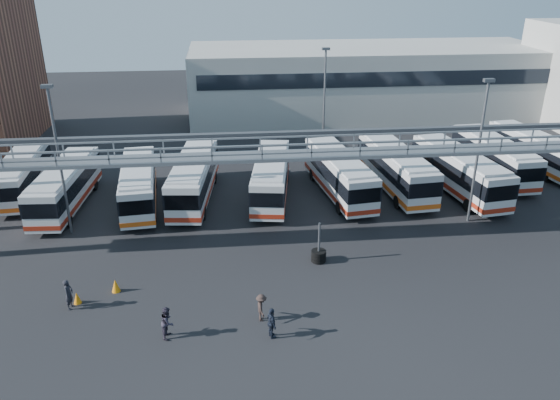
{
  "coord_description": "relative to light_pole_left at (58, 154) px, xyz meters",
  "views": [
    {
      "loc": [
        -5.09,
        -26.91,
        17.09
      ],
      "look_at": [
        -1.73,
        6.0,
        2.67
      ],
      "focal_mm": 35.0,
      "sensor_mm": 36.0,
      "label": 1
    }
  ],
  "objects": [
    {
      "name": "ground",
      "position": [
        16.0,
        -8.0,
        -5.73
      ],
      "size": [
        140.0,
        140.0,
        0.0
      ],
      "primitive_type": "plane",
      "color": "black",
      "rests_on": "ground"
    },
    {
      "name": "gantry",
      "position": [
        16.0,
        -2.13,
        -0.22
      ],
      "size": [
        51.4,
        5.15,
        7.1
      ],
      "color": "gray",
      "rests_on": "ground"
    },
    {
      "name": "warehouse",
      "position": [
        28.0,
        30.0,
        -1.73
      ],
      "size": [
        42.0,
        14.0,
        8.0
      ],
      "primitive_type": "cube",
      "color": "#9E9E99",
      "rests_on": "ground"
    },
    {
      "name": "light_pole_left",
      "position": [
        0.0,
        0.0,
        0.0
      ],
      "size": [
        0.7,
        0.35,
        10.21
      ],
      "color": "#4C4F54",
      "rests_on": "ground"
    },
    {
      "name": "light_pole_mid",
      "position": [
        28.0,
        -1.0,
        0.0
      ],
      "size": [
        0.7,
        0.35,
        10.21
      ],
      "color": "#4C4F54",
      "rests_on": "ground"
    },
    {
      "name": "light_pole_back",
      "position": [
        20.0,
        14.0,
        0.0
      ],
      "size": [
        0.7,
        0.35,
        10.21
      ],
      "color": "#4C4F54",
      "rests_on": "ground"
    },
    {
      "name": "bus_0",
      "position": [
        -5.37,
        7.45,
        -3.99
      ],
      "size": [
        3.16,
        10.52,
        3.15
      ],
      "rotation": [
        0.0,
        0.0,
        0.07
      ],
      "color": "silver",
      "rests_on": "ground"
    },
    {
      "name": "bus_1",
      "position": [
        -1.26,
        4.39,
        -3.94
      ],
      "size": [
        3.12,
        10.79,
        3.24
      ],
      "rotation": [
        0.0,
        0.0,
        -0.06
      ],
      "color": "silver",
      "rests_on": "ground"
    },
    {
      "name": "bus_2",
      "position": [
        4.14,
        4.29,
        -3.98
      ],
      "size": [
        3.48,
        10.62,
        3.17
      ],
      "rotation": [
        0.0,
        0.0,
        0.1
      ],
      "color": "silver",
      "rests_on": "ground"
    },
    {
      "name": "bus_3",
      "position": [
        8.26,
        4.86,
        -3.86
      ],
      "size": [
        3.72,
        11.32,
        3.38
      ],
      "rotation": [
        0.0,
        0.0,
        -0.1
      ],
      "color": "silver",
      "rests_on": "ground"
    },
    {
      "name": "bus_4",
      "position": [
        14.26,
        4.67,
        -3.93
      ],
      "size": [
        4.02,
        10.95,
        3.25
      ],
      "rotation": [
        0.0,
        0.0,
        -0.15
      ],
      "color": "silver",
      "rests_on": "ground"
    },
    {
      "name": "bus_5",
      "position": [
        19.66,
        4.72,
        -3.89
      ],
      "size": [
        3.96,
        11.18,
        3.32
      ],
      "rotation": [
        0.0,
        0.0,
        0.13
      ],
      "color": "silver",
      "rests_on": "ground"
    },
    {
      "name": "bus_6",
      "position": [
        24.42,
        5.32,
        -3.82
      ],
      "size": [
        3.59,
        11.5,
        3.44
      ],
      "rotation": [
        0.0,
        0.0,
        0.09
      ],
      "color": "silver",
      "rests_on": "ground"
    },
    {
      "name": "bus_7",
      "position": [
        29.27,
        4.18,
        -3.83
      ],
      "size": [
        4.2,
        11.54,
        3.43
      ],
      "rotation": [
        0.0,
        0.0,
        0.14
      ],
      "color": "silver",
      "rests_on": "ground"
    },
    {
      "name": "bus_8",
      "position": [
        33.73,
        7.44,
        -3.89
      ],
      "size": [
        3.17,
        11.04,
        3.31
      ],
      "rotation": [
        0.0,
        0.0,
        0.06
      ],
      "color": "silver",
      "rests_on": "ground"
    },
    {
      "name": "bus_9",
      "position": [
        38.29,
        9.23,
        -3.98
      ],
      "size": [
        3.97,
        10.65,
        3.16
      ],
      "rotation": [
        0.0,
        0.0,
        0.15
      ],
      "color": "silver",
      "rests_on": "ground"
    },
    {
      "name": "pedestrian_a",
      "position": [
        2.19,
        -9.26,
        -4.86
      ],
      "size": [
        0.5,
        0.68,
        1.74
      ],
      "primitive_type": "imported",
      "rotation": [
        0.0,
        0.0,
        1.44
      ],
      "color": "black",
      "rests_on": "ground"
    },
    {
      "name": "pedestrian_b",
      "position": [
        7.65,
        -12.26,
        -4.88
      ],
      "size": [
        0.76,
        0.91,
        1.7
      ],
      "primitive_type": "imported",
      "rotation": [
        0.0,
        0.0,
        1.42
      ],
      "color": "#292431",
      "rests_on": "ground"
    },
    {
      "name": "pedestrian_c",
      "position": [
        12.35,
        -11.38,
        -4.97
      ],
      "size": [
        0.63,
        1.02,
        1.52
      ],
      "primitive_type": "imported",
      "rotation": [
        0.0,
        0.0,
        1.64
      ],
      "color": "#2F231F",
      "rests_on": "ground"
    },
    {
      "name": "pedestrian_d",
      "position": [
        12.74,
        -12.86,
        -4.89
      ],
      "size": [
        0.67,
        1.06,
        1.67
      ],
      "primitive_type": "imported",
      "rotation": [
        0.0,
        0.0,
        1.85
      ],
      "color": "black",
      "rests_on": "ground"
    },
    {
      "name": "cone_left",
      "position": [
        4.34,
        -7.85,
        -5.34
      ],
      "size": [
        0.56,
        0.56,
        0.77
      ],
      "primitive_type": "cone",
      "rotation": [
        0.0,
        0.0,
        -0.19
      ],
      "color": "orange",
      "rests_on": "ground"
    },
    {
      "name": "cone_right",
      "position": [
        2.44,
        -8.82,
        -5.39
      ],
      "size": [
        0.56,
        0.56,
        0.67
      ],
      "primitive_type": "cone",
      "rotation": [
        0.0,
        0.0,
        -0.44
      ],
      "color": "orange",
      "rests_on": "ground"
    },
    {
      "name": "tire_stack",
      "position": [
        16.31,
        -5.66,
        -5.28
      ],
      "size": [
        0.93,
        0.93,
        2.66
      ],
      "color": "black",
      "rests_on": "ground"
    }
  ]
}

